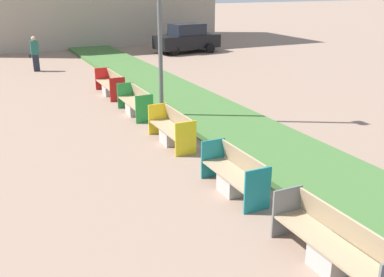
% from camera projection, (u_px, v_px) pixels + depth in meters
% --- Properties ---
extents(planter_grass_strip, '(2.80, 120.00, 0.18)m').
position_uv_depth(planter_grass_strip, '(271.00, 147.00, 12.49)').
color(planter_grass_strip, '#426B33').
rests_on(planter_grass_strip, ground).
extents(bench_grey_frame, '(0.65, 2.45, 0.94)m').
position_uv_depth(bench_grey_frame, '(334.00, 249.00, 7.24)').
color(bench_grey_frame, '#ADA8A0').
rests_on(bench_grey_frame, ground).
extents(bench_teal_frame, '(0.65, 1.96, 0.94)m').
position_uv_depth(bench_teal_frame, '(235.00, 177.00, 9.91)').
color(bench_teal_frame, '#ADA8A0').
rests_on(bench_teal_frame, ground).
extents(bench_yellow_frame, '(0.65, 2.08, 0.94)m').
position_uv_depth(bench_yellow_frame, '(172.00, 131.00, 12.93)').
color(bench_yellow_frame, '#ADA8A0').
rests_on(bench_yellow_frame, ground).
extents(bench_green_frame, '(0.65, 2.11, 0.94)m').
position_uv_depth(bench_green_frame, '(136.00, 104.00, 15.74)').
color(bench_green_frame, '#ADA8A0').
rests_on(bench_green_frame, ground).
extents(bench_red_frame, '(0.65, 2.35, 0.94)m').
position_uv_depth(bench_red_frame, '(111.00, 86.00, 18.48)').
color(bench_red_frame, '#ADA8A0').
rests_on(bench_red_frame, ground).
extents(pedestrian_walking, '(0.53, 0.24, 1.80)m').
position_uv_depth(pedestrian_walking, '(35.00, 53.00, 23.17)').
color(pedestrian_walking, '#232633').
rests_on(pedestrian_walking, ground).
extents(parked_car_distant, '(4.36, 2.18, 1.86)m').
position_uv_depth(parked_car_distant, '(187.00, 38.00, 29.36)').
color(parked_car_distant, black).
rests_on(parked_car_distant, ground).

